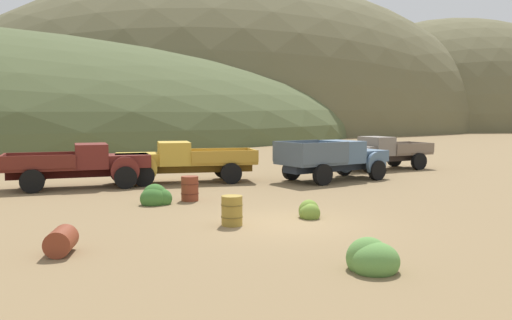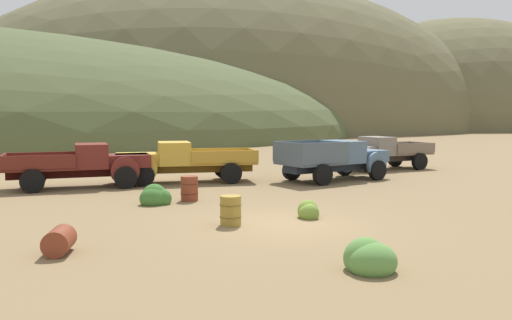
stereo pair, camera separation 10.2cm
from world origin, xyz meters
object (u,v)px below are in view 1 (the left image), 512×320
(oil_drum_foreground, at_px, (190,189))
(oil_drum_tipped, at_px, (61,241))
(truck_faded_yellow, at_px, (177,161))
(truck_oxblood, at_px, (90,164))
(oil_drum_by_truck, at_px, (232,211))
(truck_chalk_blue, at_px, (340,159))
(truck_primer_gray, at_px, (378,152))

(oil_drum_foreground, bearing_deg, oil_drum_tipped, -133.67)
(truck_faded_yellow, bearing_deg, truck_oxblood, 10.07)
(truck_oxblood, xyz_separation_m, truck_faded_yellow, (3.85, -0.35, 0.02))
(truck_faded_yellow, xyz_separation_m, oil_drum_by_truck, (-1.83, -9.65, -0.58))
(truck_chalk_blue, relative_size, oil_drum_foreground, 6.37)
(oil_drum_foreground, bearing_deg, oil_drum_by_truck, -96.17)
(oil_drum_foreground, relative_size, oil_drum_tipped, 0.85)
(oil_drum_by_truck, bearing_deg, oil_drum_foreground, 83.83)
(truck_primer_gray, bearing_deg, oil_drum_foreground, 23.41)
(truck_faded_yellow, relative_size, truck_primer_gray, 1.16)
(truck_oxblood, xyz_separation_m, oil_drum_tipped, (-2.72, -10.92, -0.69))
(truck_oxblood, relative_size, truck_faded_yellow, 0.93)
(truck_chalk_blue, bearing_deg, oil_drum_tipped, -155.46)
(truck_oxblood, distance_m, truck_chalk_blue, 11.58)
(oil_drum_foreground, xyz_separation_m, oil_drum_by_truck, (-0.49, -4.56, -0.03))
(truck_faded_yellow, xyz_separation_m, oil_drum_tipped, (-6.56, -10.56, -0.71))
(truck_primer_gray, distance_m, oil_drum_foreground, 14.28)
(oil_drum_foreground, height_order, oil_drum_by_truck, oil_drum_foreground)
(truck_faded_yellow, distance_m, oil_drum_by_truck, 9.84)
(truck_primer_gray, xyz_separation_m, oil_drum_by_truck, (-13.88, -9.51, -0.58))
(truck_chalk_blue, xyz_separation_m, oil_drum_tipped, (-13.88, -7.84, -0.71))
(truck_oxblood, xyz_separation_m, truck_chalk_blue, (11.16, -3.08, 0.02))
(truck_faded_yellow, height_order, oil_drum_tipped, truck_faded_yellow)
(oil_drum_tipped, bearing_deg, truck_oxblood, 76.02)
(truck_chalk_blue, height_order, truck_primer_gray, truck_chalk_blue)
(truck_chalk_blue, distance_m, oil_drum_foreground, 8.99)
(truck_faded_yellow, xyz_separation_m, truck_chalk_blue, (7.31, -2.72, 0.01))
(oil_drum_foreground, bearing_deg, truck_primer_gray, 20.30)
(oil_drum_by_truck, relative_size, oil_drum_tipped, 0.80)
(truck_faded_yellow, relative_size, oil_drum_by_truck, 7.83)
(truck_primer_gray, bearing_deg, truck_oxblood, 1.34)
(truck_chalk_blue, bearing_deg, truck_faded_yellow, 154.67)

